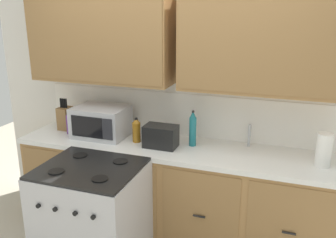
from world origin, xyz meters
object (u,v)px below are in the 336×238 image
(toaster, at_px, (161,136))
(paper_towel_roll, at_px, (324,150))
(bottle_violet, at_px, (70,122))
(microwave, at_px, (101,122))
(bottle_amber, at_px, (136,130))
(stove_range, at_px, (93,221))
(bottle_teal, at_px, (193,129))
(knife_block, at_px, (65,118))

(toaster, height_order, paper_towel_roll, paper_towel_roll)
(bottle_violet, bearing_deg, paper_towel_roll, -0.29)
(microwave, relative_size, bottle_amber, 2.16)
(stove_range, relative_size, microwave, 1.98)
(microwave, xyz_separation_m, bottle_teal, (0.87, 0.04, 0.01))
(toaster, bearing_deg, bottle_violet, 177.50)
(microwave, xyz_separation_m, bottle_amber, (0.37, -0.03, -0.03))
(stove_range, distance_m, toaster, 0.88)
(stove_range, bearing_deg, toaster, 58.12)
(knife_block, distance_m, paper_towel_roll, 2.35)
(microwave, bearing_deg, stove_range, -68.44)
(microwave, height_order, toaster, microwave)
(microwave, bearing_deg, knife_block, 171.35)
(paper_towel_roll, bearing_deg, microwave, 178.64)
(toaster, distance_m, paper_towel_roll, 1.30)
(microwave, bearing_deg, bottle_teal, 2.96)
(stove_range, height_order, microwave, microwave)
(knife_block, bearing_deg, paper_towel_roll, -2.72)
(stove_range, relative_size, bottle_violet, 4.25)
(microwave, relative_size, toaster, 1.71)
(paper_towel_roll, relative_size, bottle_amber, 1.17)
(stove_range, height_order, toaster, toaster)
(toaster, xyz_separation_m, bottle_violet, (-0.93, 0.04, 0.01))
(toaster, distance_m, bottle_teal, 0.28)
(knife_block, distance_m, bottle_violet, 0.16)
(microwave, xyz_separation_m, paper_towel_roll, (1.91, -0.05, -0.01))
(stove_range, bearing_deg, paper_towel_roll, 20.17)
(bottle_violet, bearing_deg, knife_block, 140.36)
(paper_towel_roll, bearing_deg, stove_range, -159.83)
(bottle_teal, bearing_deg, microwave, -177.04)
(stove_range, xyz_separation_m, bottle_teal, (0.61, 0.70, 0.62))
(knife_block, xyz_separation_m, bottle_amber, (0.81, -0.10, -0.01))
(bottle_violet, bearing_deg, bottle_teal, 3.83)
(microwave, distance_m, bottle_teal, 0.87)
(bottle_amber, xyz_separation_m, bottle_violet, (-0.68, -0.00, 0.00))
(stove_range, relative_size, toaster, 3.39)
(bottle_amber, bearing_deg, bottle_teal, 8.78)
(stove_range, height_order, bottle_teal, bottle_teal)
(toaster, bearing_deg, paper_towel_roll, 1.29)
(toaster, xyz_separation_m, knife_block, (-1.05, 0.14, 0.02))
(knife_block, bearing_deg, toaster, -7.62)
(bottle_amber, xyz_separation_m, bottle_teal, (0.50, 0.08, 0.04))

